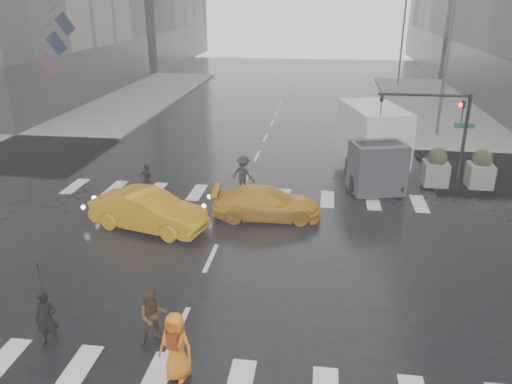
# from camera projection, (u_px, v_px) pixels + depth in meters

# --- Properties ---
(ground) EXTENTS (120.00, 120.00, 0.00)m
(ground) POSITION_uv_depth(u_px,v_px,m) (211.00, 258.00, 17.32)
(ground) COLOR black
(ground) RESTS_ON ground
(road_markings) EXTENTS (18.00, 48.00, 0.01)m
(road_markings) POSITION_uv_depth(u_px,v_px,m) (211.00, 258.00, 17.32)
(road_markings) COLOR silver
(road_markings) RESTS_ON ground
(traffic_signal_pole) EXTENTS (4.45, 0.42, 4.50)m
(traffic_signal_pole) POSITION_uv_depth(u_px,v_px,m) (444.00, 122.00, 22.39)
(traffic_signal_pole) COLOR black
(traffic_signal_pole) RESTS_ON ground
(street_lamp_near) EXTENTS (2.15, 0.22, 9.00)m
(street_lamp_near) POSITION_uv_depth(u_px,v_px,m) (445.00, 58.00, 30.74)
(street_lamp_near) COLOR #59595B
(street_lamp_near) RESTS_ON ground
(street_lamp_far) EXTENTS (2.15, 0.22, 9.00)m
(street_lamp_far) POSITION_uv_depth(u_px,v_px,m) (401.00, 35.00, 49.18)
(street_lamp_far) COLOR #59595B
(street_lamp_far) RESTS_ON ground
(planter_west) EXTENTS (1.10, 1.10, 1.80)m
(planter_west) POSITION_uv_depth(u_px,v_px,m) (392.00, 166.00, 23.64)
(planter_west) COLOR slate
(planter_west) RESTS_ON ground
(planter_mid) EXTENTS (1.10, 1.10, 1.80)m
(planter_mid) POSITION_uv_depth(u_px,v_px,m) (436.00, 168.00, 23.39)
(planter_mid) COLOR slate
(planter_mid) RESTS_ON ground
(planter_east) EXTENTS (1.10, 1.10, 1.80)m
(planter_east) POSITION_uv_depth(u_px,v_px,m) (481.00, 170.00, 23.13)
(planter_east) COLOR slate
(planter_east) RESTS_ON ground
(flag_cluster) EXTENTS (2.87, 3.06, 4.69)m
(flag_cluster) POSITION_uv_depth(u_px,v_px,m) (52.00, 41.00, 34.23)
(flag_cluster) COLOR #59595B
(flag_cluster) RESTS_ON ground
(pedestrian_black) EXTENTS (1.13, 1.14, 2.43)m
(pedestrian_black) POSITION_uv_depth(u_px,v_px,m) (41.00, 290.00, 12.45)
(pedestrian_black) COLOR black
(pedestrian_black) RESTS_ON ground
(pedestrian_brown) EXTENTS (0.96, 0.89, 1.58)m
(pedestrian_brown) POSITION_uv_depth(u_px,v_px,m) (153.00, 316.00, 12.86)
(pedestrian_brown) COLOR #432D18
(pedestrian_brown) RESTS_ON ground
(pedestrian_orange) EXTENTS (0.95, 0.72, 1.75)m
(pedestrian_orange) POSITION_uv_depth(u_px,v_px,m) (176.00, 346.00, 11.62)
(pedestrian_orange) COLOR orange
(pedestrian_orange) RESTS_ON ground
(pedestrian_far_a) EXTENTS (1.03, 0.88, 1.50)m
(pedestrian_far_a) POSITION_uv_depth(u_px,v_px,m) (148.00, 180.00, 22.53)
(pedestrian_far_a) COLOR black
(pedestrian_far_a) RESTS_ON ground
(pedestrian_far_b) EXTENTS (1.29, 1.01, 1.76)m
(pedestrian_far_b) POSITION_uv_depth(u_px,v_px,m) (243.00, 175.00, 22.79)
(pedestrian_far_b) COLOR black
(pedestrian_far_b) RESTS_ON ground
(taxi_mid) EXTENTS (4.83, 2.69, 1.51)m
(taxi_mid) POSITION_uv_depth(u_px,v_px,m) (149.00, 211.00, 19.26)
(taxi_mid) COLOR orange
(taxi_mid) RESTS_ON ground
(taxi_rear) EXTENTS (4.02, 2.08, 1.28)m
(taxi_rear) POSITION_uv_depth(u_px,v_px,m) (266.00, 203.00, 20.28)
(taxi_rear) COLOR orange
(taxi_rear) RESTS_ON ground
(box_truck) EXTENTS (2.38, 6.36, 3.38)m
(box_truck) POSITION_uv_depth(u_px,v_px,m) (374.00, 142.00, 24.54)
(box_truck) COLOR silver
(box_truck) RESTS_ON ground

